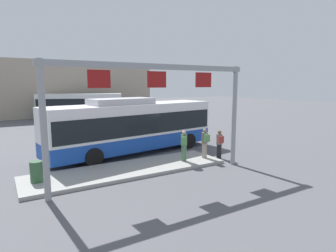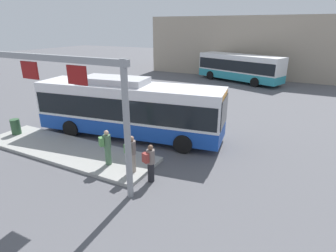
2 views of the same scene
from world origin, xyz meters
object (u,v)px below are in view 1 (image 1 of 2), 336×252
object	(u,v)px
bus_main	(133,125)
person_waiting_mid	(205,142)
person_boarding	(219,144)
person_waiting_near	(184,145)
bus_background_left	(80,104)
trash_bin	(36,172)

from	to	relation	value
bus_main	person_waiting_mid	xyz separation A→B (m)	(2.70, -3.71, -0.76)
person_boarding	person_waiting_near	xyz separation A→B (m)	(-2.37, 0.16, 0.16)
bus_main	person_waiting_near	xyz separation A→B (m)	(1.31, -3.66, -0.76)
person_boarding	person_waiting_mid	size ratio (longest dim) A/B	1.00
bus_main	bus_background_left	xyz separation A→B (m)	(1.69, 19.76, -0.03)
bus_background_left	person_boarding	world-z (taller)	bus_background_left
trash_bin	person_waiting_mid	bearing A→B (deg)	-3.84
person_waiting_mid	trash_bin	xyz separation A→B (m)	(-8.62, 0.58, -0.44)
bus_background_left	person_waiting_near	bearing A→B (deg)	108.71
person_boarding	trash_bin	world-z (taller)	person_boarding
person_waiting_near	trash_bin	world-z (taller)	person_waiting_near
person_waiting_near	person_waiting_mid	bearing A→B (deg)	-58.83
bus_background_left	person_waiting_near	world-z (taller)	bus_background_left
person_boarding	person_waiting_mid	distance (m)	1.01
bus_main	bus_background_left	distance (m)	19.83
bus_background_left	person_waiting_mid	xyz separation A→B (m)	(1.01, -23.46, -0.73)
bus_background_left	person_waiting_mid	bearing A→B (deg)	112.10
person_waiting_near	person_waiting_mid	world-z (taller)	same
person_waiting_mid	trash_bin	bearing A→B (deg)	94.55
bus_main	person_boarding	xyz separation A→B (m)	(3.69, -3.82, -0.92)
bus_main	person_waiting_mid	distance (m)	4.65
bus_background_left	person_boarding	distance (m)	23.67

